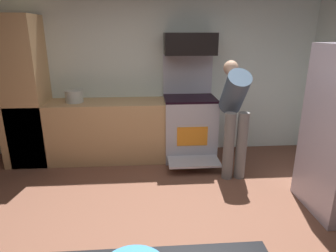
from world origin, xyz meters
TOP-DOWN VIEW (x-y plane):
  - ground_plane at (0.00, 0.00)m, footprint 5.20×4.80m
  - wall_back at (0.00, 2.34)m, footprint 5.20×0.12m
  - lower_cabinet_run at (-0.90, 1.98)m, footprint 2.40×0.60m
  - cabinet_column at (-1.90, 1.98)m, footprint 0.60×0.60m
  - oven_range at (0.49, 1.97)m, footprint 0.76×1.02m
  - microwave at (0.49, 2.06)m, footprint 0.74×0.38m
  - person_cook at (0.99, 1.35)m, footprint 0.31×0.64m
  - stock_pot at (-1.20, 1.98)m, footprint 0.25×0.25m

SIDE VIEW (x-z plane):
  - ground_plane at x=0.00m, z-range -0.02..0.00m
  - lower_cabinet_run at x=-0.90m, z-range 0.00..0.90m
  - oven_range at x=0.49m, z-range -0.27..1.29m
  - person_cook at x=0.99m, z-range 0.15..1.66m
  - stock_pot at x=-1.20m, z-range 0.90..1.07m
  - cabinet_column at x=-1.90m, z-range 0.00..2.10m
  - wall_back at x=0.00m, z-range 0.00..2.60m
  - microwave at x=0.49m, z-range 1.56..1.87m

